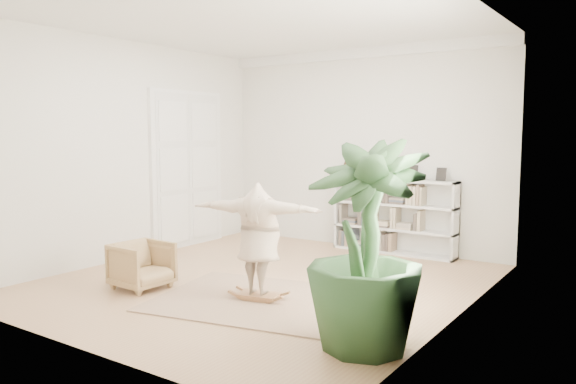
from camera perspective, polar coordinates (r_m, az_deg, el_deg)
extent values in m
plane|color=tan|center=(8.04, -2.54, -9.07)|extent=(6.00, 6.00, 0.00)
plane|color=silver|center=(10.33, 7.44, 4.34)|extent=(5.50, 0.00, 5.50)
plane|color=silver|center=(5.66, -21.12, 2.67)|extent=(5.50, 0.00, 5.50)
plane|color=silver|center=(9.67, -15.81, 4.06)|extent=(0.00, 6.00, 6.00)
plane|color=silver|center=(6.51, 17.22, 3.18)|extent=(0.00, 6.00, 6.00)
plane|color=white|center=(7.91, -2.67, 17.01)|extent=(6.00, 6.00, 0.00)
cube|color=white|center=(10.37, 7.42, 13.83)|extent=(5.50, 0.12, 0.18)
cube|color=white|center=(10.54, -10.19, 2.16)|extent=(0.08, 1.78, 2.92)
cube|color=silver|center=(10.25, -11.67, 2.02)|extent=(0.06, 0.78, 2.80)
cube|color=silver|center=(10.82, -8.63, 2.28)|extent=(0.06, 0.78, 2.80)
cube|color=silver|center=(10.40, 5.25, -1.98)|extent=(0.04, 0.35, 1.30)
cube|color=silver|center=(9.56, 16.66, -2.91)|extent=(0.04, 0.35, 1.30)
cube|color=silver|center=(10.07, 11.06, -2.33)|extent=(2.20, 0.04, 1.30)
cube|color=silver|center=(10.04, 10.64, -5.99)|extent=(2.20, 0.35, 0.04)
cube|color=silver|center=(9.97, 10.69, -3.69)|extent=(2.20, 0.35, 0.04)
cube|color=silver|center=(9.90, 10.73, -1.23)|extent=(2.20, 0.35, 0.04)
cube|color=silver|center=(9.86, 10.78, 1.19)|extent=(2.20, 0.35, 0.04)
cube|color=black|center=(10.22, 7.05, 2.20)|extent=(0.18, 0.07, 0.24)
cube|color=black|center=(10.00, 9.60, 2.08)|extent=(0.18, 0.07, 0.24)
cube|color=black|center=(9.78, 12.53, 1.93)|extent=(0.18, 0.07, 0.24)
cube|color=black|center=(9.61, 15.30, 1.79)|extent=(0.18, 0.07, 0.24)
imported|color=#A67E57|center=(7.87, -14.61, -7.21)|extent=(0.73, 0.71, 0.63)
cube|color=tan|center=(7.17, -2.98, -10.87)|extent=(2.86, 2.47, 0.02)
cube|color=olive|center=(7.15, -2.98, -10.37)|extent=(0.56, 0.40, 0.03)
cube|color=olive|center=(7.16, -2.98, -10.64)|extent=(0.35, 0.12, 0.04)
cube|color=olive|center=(7.16, -2.98, -10.64)|extent=(0.35, 0.12, 0.04)
cube|color=olive|center=(7.15, -2.98, -10.37)|extent=(0.21, 0.09, 0.10)
cube|color=olive|center=(7.15, -2.98, -10.37)|extent=(0.21, 0.09, 0.10)
imported|color=beige|center=(6.97, -3.01, -4.44)|extent=(1.78, 0.81, 1.40)
imported|color=#284B25|center=(5.43, 7.87, -5.43)|extent=(1.22, 1.22, 2.04)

